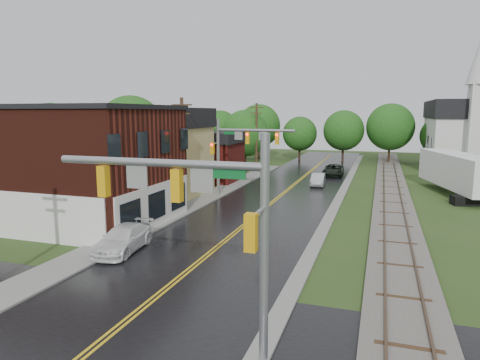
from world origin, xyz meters
The scene contains 22 objects.
main_road centered at (0.00, 30.00, 0.00)m, with size 10.00×90.00×0.02m, color black.
cross_road centered at (0.00, 2.00, 0.00)m, with size 60.00×9.00×0.02m, color black.
curb_right centered at (5.40, 35.00, 0.00)m, with size 0.80×70.00×0.12m, color gray.
sidewalk_left centered at (-6.20, 25.00, 0.00)m, with size 2.40×50.00×0.12m, color gray.
brick_building centered at (-12.48, 15.00, 4.15)m, with size 14.30×10.30×8.30m.
yellow_house centered at (-11.00, 26.00, 3.20)m, with size 8.00×7.00×6.40m, color tan.
darkred_building centered at (-10.00, 35.00, 2.20)m, with size 7.00×6.00×4.40m, color #3F0F0C.
church centered at (20.00, 53.74, 5.83)m, with size 10.40×18.40×20.00m.
railroad centered at (10.00, 35.00, 0.11)m, with size 3.20×80.00×0.30m.
traffic_signal_near centered at (3.47, 2.00, 4.97)m, with size 7.34×0.30×7.20m.
traffic_signal_far centered at (-3.47, 27.00, 4.97)m, with size 7.34×0.43×7.20m.
utility_pole_b centered at (-6.80, 22.00, 4.72)m, with size 1.80×0.28×9.00m.
utility_pole_c centered at (-6.80, 44.00, 4.72)m, with size 1.80×0.28×9.00m.
tree_left_a centered at (-19.85, 21.90, 5.11)m, with size 6.80×6.80×8.67m.
tree_left_b centered at (-17.85, 31.90, 5.72)m, with size 7.60×7.60×9.69m.
tree_left_c centered at (-13.85, 39.90, 4.51)m, with size 6.00×6.00×7.65m.
tree_left_e centered at (-8.85, 45.90, 4.81)m, with size 6.40×6.40×8.16m.
suv_dark centered at (3.33, 43.29, 0.71)m, with size 2.35×5.10×1.42m, color black.
sedan_silver centered at (2.53, 35.61, 0.64)m, with size 1.36×3.91×1.29m, color #B7B7BC.
pickup_white centered at (-4.80, 10.04, 0.70)m, with size 1.97×4.85×1.41m, color white.
semi_trailer centered at (15.75, 34.30, 2.33)m, with size 5.75×12.81×3.93m.
construction_barrel centered at (-4.89, 10.00, 0.54)m, with size 0.61×0.61×1.09m, color #E05109.
Camera 1 is at (8.81, -10.04, 7.79)m, focal length 32.00 mm.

